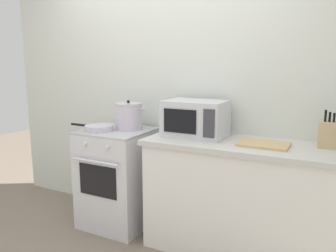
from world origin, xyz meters
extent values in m
cube|color=silver|center=(0.30, 0.97, 1.25)|extent=(4.40, 0.10, 2.50)
cube|color=white|center=(0.90, 0.62, 0.44)|extent=(1.64, 0.56, 0.88)
cube|color=beige|center=(0.90, 0.62, 0.90)|extent=(1.70, 0.60, 0.04)
cube|color=silver|center=(-0.35, 0.60, 0.45)|extent=(0.60, 0.60, 0.90)
cube|color=#B7B7BC|center=(-0.35, 0.60, 0.91)|extent=(0.60, 0.60, 0.02)
cube|color=black|center=(-0.35, 0.30, 0.52)|extent=(0.39, 0.01, 0.28)
cylinder|color=silver|center=(-0.35, 0.27, 0.70)|extent=(0.48, 0.02, 0.02)
cylinder|color=silver|center=(-0.47, 0.29, 0.84)|extent=(0.04, 0.02, 0.04)
cylinder|color=silver|center=(-0.23, 0.29, 0.84)|extent=(0.04, 0.02, 0.04)
cylinder|color=silver|center=(-0.27, 0.67, 1.04)|extent=(0.25, 0.25, 0.23)
cylinder|color=silver|center=(-0.27, 0.67, 1.16)|extent=(0.25, 0.25, 0.01)
sphere|color=black|center=(-0.27, 0.67, 1.18)|extent=(0.03, 0.03, 0.03)
cylinder|color=silver|center=(-0.41, 0.67, 1.12)|extent=(0.05, 0.01, 0.01)
cylinder|color=silver|center=(-0.12, 0.67, 1.12)|extent=(0.05, 0.01, 0.01)
cylinder|color=silver|center=(-0.47, 0.49, 0.95)|extent=(0.26, 0.26, 0.05)
cylinder|color=black|center=(-0.70, 0.49, 0.96)|extent=(0.20, 0.02, 0.02)
cube|color=silver|center=(0.40, 0.68, 1.07)|extent=(0.50, 0.36, 0.30)
cube|color=black|center=(0.34, 0.50, 1.07)|extent=(0.28, 0.01, 0.19)
cube|color=#38383D|center=(0.58, 0.50, 1.07)|extent=(0.09, 0.01, 0.22)
cube|color=tan|center=(0.98, 0.60, 0.93)|extent=(0.36, 0.26, 0.02)
cube|color=tan|center=(1.40, 0.74, 1.02)|extent=(0.13, 0.10, 0.19)
cylinder|color=black|center=(1.37, 0.74, 1.15)|extent=(0.02, 0.02, 0.08)
cylinder|color=black|center=(1.40, 0.74, 1.15)|extent=(0.02, 0.02, 0.07)
cylinder|color=black|center=(1.43, 0.74, 1.14)|extent=(0.02, 0.02, 0.07)
camera|label=1|loc=(1.43, -1.84, 1.51)|focal=35.18mm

